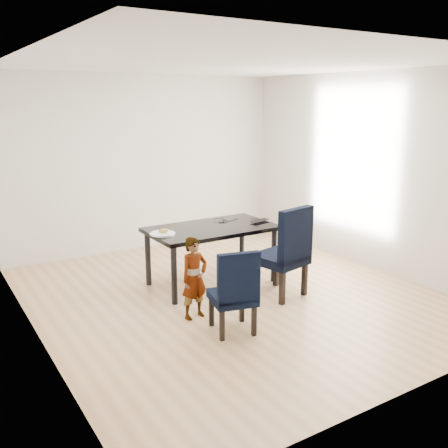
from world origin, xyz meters
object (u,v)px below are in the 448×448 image
chair_left (232,290)px  child (194,278)px  chair_right (280,251)px  laptop (258,220)px  plate (163,234)px  dining_table (212,255)px

chair_left → child: 0.52m
chair_right → laptop: bearing=63.0°
chair_left → plate: (-0.15, 1.30, 0.32)m
child → laptop: child is taller
dining_table → laptop: (0.68, -0.06, 0.39)m
chair_left → chair_right: chair_right is taller
chair_left → laptop: (1.21, 1.25, 0.32)m
child → laptop: 1.60m
laptop → chair_left: bearing=33.9°
dining_table → laptop: 0.78m
chair_right → plate: 1.42m
laptop → dining_table: bearing=-17.0°
dining_table → child: (-0.70, -0.81, 0.07)m
chair_right → child: (-1.18, -0.03, -0.11)m
chair_left → chair_right: 1.15m
plate → laptop: bearing=-2.5°
dining_table → laptop: laptop is taller
chair_right → plate: (-1.17, 0.78, 0.20)m
child → chair_right: bearing=-6.6°
laptop → chair_right: bearing=63.1°
dining_table → chair_right: 0.94m
dining_table → child: bearing=-130.6°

